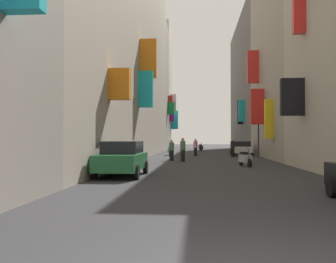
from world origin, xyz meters
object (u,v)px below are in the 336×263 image
at_px(pedestrian_near_left, 183,150).
at_px(pedestrian_near_right, 233,148).
at_px(parked_car_white, 241,148).
at_px(scooter_silver, 245,159).
at_px(scooter_black, 201,148).
at_px(pedestrian_crossing, 172,150).
at_px(pedestrian_mid_street, 195,148).
at_px(parked_car_green, 122,158).
at_px(traffic_light_near_corner, 258,122).
at_px(scooter_green, 170,151).

bearing_deg(pedestrian_near_left, pedestrian_near_right, 58.31).
xyz_separation_m(parked_car_white, pedestrian_near_right, (-1.13, -3.18, 0.08)).
bearing_deg(pedestrian_near_left, scooter_silver, -49.10).
relative_size(scooter_black, pedestrian_crossing, 1.16).
xyz_separation_m(pedestrian_near_left, pedestrian_near_right, (4.19, 6.79, -0.04)).
bearing_deg(parked_car_white, pedestrian_mid_street, -158.29).
distance_m(parked_car_green, scooter_silver, 8.84).
height_order(parked_car_green, parked_car_white, parked_car_green).
distance_m(pedestrian_near_right, traffic_light_near_corner, 3.37).
height_order(parked_car_green, scooter_black, parked_car_green).
bearing_deg(scooter_silver, pedestrian_near_left, 130.90).
bearing_deg(scooter_green, parked_car_white, 4.67).
bearing_deg(parked_car_white, pedestrian_near_right, -109.52).
xyz_separation_m(scooter_green, pedestrian_near_right, (5.76, -2.62, 0.34)).
distance_m(scooter_black, pedestrian_mid_street, 13.47).
bearing_deg(traffic_light_near_corner, parked_car_green, -117.83).
height_order(parked_car_white, pedestrian_near_left, pedestrian_near_left).
height_order(scooter_black, pedestrian_near_left, pedestrian_near_left).
distance_m(pedestrian_near_left, traffic_light_near_corner, 8.48).
xyz_separation_m(parked_car_white, pedestrian_mid_street, (-4.44, -1.77, 0.06)).
relative_size(parked_car_white, traffic_light_near_corner, 0.88).
bearing_deg(pedestrian_mid_street, parked_car_white, 21.71).
relative_size(parked_car_white, pedestrian_crossing, 2.51).
bearing_deg(scooter_green, pedestrian_near_left, -80.55).
relative_size(scooter_silver, scooter_green, 0.99).
relative_size(pedestrian_crossing, pedestrian_mid_street, 0.99).
bearing_deg(scooter_black, traffic_light_near_corner, -73.80).
height_order(pedestrian_near_left, pedestrian_near_right, pedestrian_near_left).
distance_m(scooter_silver, pedestrian_mid_street, 13.05).
distance_m(parked_car_green, parked_car_white, 22.14).
relative_size(scooter_black, traffic_light_near_corner, 0.41).
xyz_separation_m(scooter_green, pedestrian_mid_street, (2.44, -1.21, 0.33)).
xyz_separation_m(pedestrian_near_right, pedestrian_mid_street, (-3.32, 1.41, -0.01)).
distance_m(pedestrian_mid_street, traffic_light_near_corner, 6.50).
height_order(parked_car_white, pedestrian_mid_street, pedestrian_mid_street).
bearing_deg(pedestrian_near_right, traffic_light_near_corner, -35.94).
xyz_separation_m(parked_car_green, parked_car_white, (7.59, 20.80, -0.08)).
relative_size(scooter_green, traffic_light_near_corner, 0.41).
xyz_separation_m(scooter_silver, traffic_light_near_corner, (2.35, 9.79, 2.57)).
height_order(parked_car_white, pedestrian_crossing, pedestrian_crossing).
bearing_deg(pedestrian_near_right, pedestrian_mid_street, 156.91).
distance_m(parked_car_green, scooter_green, 20.25).
distance_m(parked_car_green, pedestrian_mid_street, 19.29).
bearing_deg(parked_car_green, pedestrian_mid_street, 80.61).
relative_size(pedestrian_mid_street, traffic_light_near_corner, 0.36).
relative_size(scooter_black, pedestrian_mid_street, 1.15).
distance_m(pedestrian_crossing, pedestrian_near_right, 7.85).
relative_size(scooter_silver, traffic_light_near_corner, 0.41).
bearing_deg(scooter_silver, parked_car_green, -134.22).
distance_m(scooter_green, scooter_black, 12.62).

